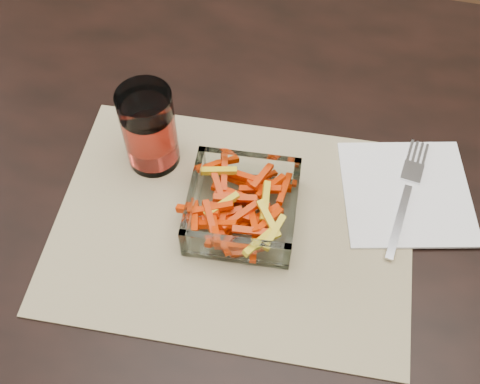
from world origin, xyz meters
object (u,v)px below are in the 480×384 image
object	(u,v)px
glass_bowl	(243,208)
fork	(407,193)
dining_table	(350,243)
tumbler	(149,131)

from	to	relation	value
glass_bowl	fork	xyz separation A→B (m)	(0.20, 0.08, -0.02)
dining_table	fork	size ratio (longest dim) A/B	8.26
dining_table	tumbler	bearing A→B (deg)	176.30
tumbler	fork	world-z (taller)	tumbler
glass_bowl	fork	distance (m)	0.22
fork	glass_bowl	bearing A→B (deg)	-150.34
tumbler	fork	xyz separation A→B (m)	(0.34, 0.02, -0.05)
tumbler	fork	distance (m)	0.34
dining_table	tumbler	world-z (taller)	tumbler
fork	dining_table	bearing A→B (deg)	-139.59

